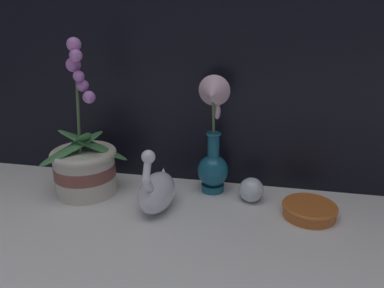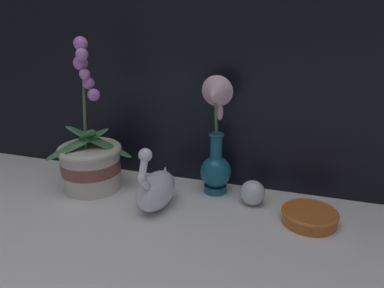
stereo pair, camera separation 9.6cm
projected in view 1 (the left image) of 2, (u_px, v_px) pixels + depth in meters
ground_plane at (174, 231)px, 0.89m from camera, size 2.80×2.80×0.00m
orchid_potted_plant at (85, 164)px, 1.06m from camera, size 0.23×0.22×0.43m
swan_figurine at (157, 190)px, 0.98m from camera, size 0.09×0.18×0.19m
blue_vase at (213, 146)px, 1.04m from camera, size 0.09×0.11×0.34m
glass_sphere at (251, 190)px, 1.02m from camera, size 0.07×0.07×0.07m
amber_dish at (309, 209)px, 0.95m from camera, size 0.14×0.14×0.03m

